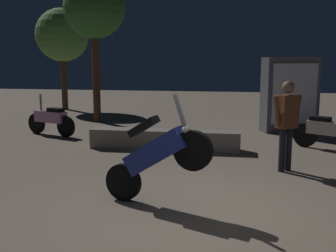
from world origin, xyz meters
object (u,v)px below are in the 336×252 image
Objects in this scene: motorcycle_pink_parked_right at (51,119)px; motorcycle_blue_foreground at (156,155)px; kiosk_billboard at (290,95)px; person_rider_beside at (287,118)px; motorcycle_white_parked_left at (328,131)px.

motorcycle_blue_foreground is at bearing 149.16° from motorcycle_pink_parked_right.
person_rider_beside is at bearing 60.58° from kiosk_billboard.
motorcycle_white_parked_left is at bearing 67.25° from motorcycle_blue_foreground.
person_rider_beside reaches higher than motorcycle_blue_foreground.
kiosk_billboard is at bearing -144.53° from motorcycle_pink_parked_right.
motorcycle_pink_parked_right is at bearing -7.40° from kiosk_billboard.
kiosk_billboard reaches higher than motorcycle_blue_foreground.
motorcycle_pink_parked_right is (-3.87, 4.91, -0.31)m from motorcycle_blue_foreground.
motorcycle_white_parked_left is 2.38m from person_rider_beside.
person_rider_beside is at bearing 176.21° from motorcycle_pink_parked_right.
motorcycle_blue_foreground reaches higher than motorcycle_pink_parked_right.
kiosk_billboard is (2.60, 6.59, 0.31)m from motorcycle_blue_foreground.
motorcycle_pink_parked_right is 0.76× the size of kiosk_billboard.
motorcycle_pink_parked_right is at bearing -151.20° from person_rider_beside.
motorcycle_pink_parked_right is (-7.07, 0.72, 0.00)m from motorcycle_white_parked_left.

